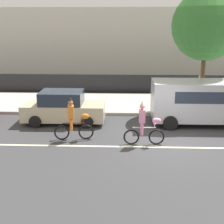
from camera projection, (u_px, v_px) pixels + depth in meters
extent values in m
plane|color=#38383A|center=(164.00, 143.00, 13.28)|extent=(80.00, 80.00, 0.00)
cube|color=beige|center=(165.00, 147.00, 12.80)|extent=(36.00, 0.14, 0.01)
cube|color=#ADAAA3|center=(151.00, 103.00, 19.51)|extent=(60.00, 5.00, 0.15)
cube|color=black|center=(148.00, 85.00, 22.12)|extent=(40.00, 0.08, 1.40)
cube|color=beige|center=(105.00, 43.00, 29.86)|extent=(28.00, 8.00, 6.16)
torus|color=black|center=(86.00, 132.00, 13.62)|extent=(0.67, 0.14, 0.67)
torus|color=black|center=(62.00, 132.00, 13.55)|extent=(0.67, 0.14, 0.67)
cylinder|color=#4C2614|center=(74.00, 123.00, 13.47)|extent=(0.97, 0.15, 0.05)
cylinder|color=#4C2614|center=(70.00, 121.00, 13.43)|extent=(0.04, 0.04, 0.18)
cylinder|color=#4C2614|center=(83.00, 120.00, 13.46)|extent=(0.04, 0.04, 0.23)
cylinder|color=#4C2614|center=(83.00, 118.00, 13.43)|extent=(0.09, 0.50, 0.03)
ellipsoid|color=orange|center=(85.00, 116.00, 13.42)|extent=(0.38, 0.24, 0.24)
cube|color=orange|center=(71.00, 112.00, 13.32)|extent=(0.27, 0.34, 0.56)
sphere|color=#9E7051|center=(71.00, 103.00, 13.21)|extent=(0.22, 0.22, 0.22)
cone|color=#4C2614|center=(70.00, 99.00, 13.16)|extent=(0.14, 0.14, 0.16)
cylinder|color=orange|center=(71.00, 125.00, 13.34)|extent=(0.11, 0.11, 0.48)
cylinder|color=orange|center=(72.00, 123.00, 13.61)|extent=(0.11, 0.11, 0.48)
torus|color=black|center=(156.00, 137.00, 13.01)|extent=(0.67, 0.09, 0.67)
torus|color=black|center=(131.00, 137.00, 13.02)|extent=(0.67, 0.09, 0.67)
cylinder|color=silver|center=(144.00, 128.00, 12.90)|extent=(0.97, 0.08, 0.05)
cylinder|color=silver|center=(141.00, 126.00, 12.88)|extent=(0.04, 0.04, 0.18)
cylinder|color=silver|center=(154.00, 125.00, 12.87)|extent=(0.04, 0.04, 0.23)
cylinder|color=silver|center=(155.00, 122.00, 12.84)|extent=(0.05, 0.50, 0.03)
ellipsoid|color=pink|center=(157.00, 121.00, 12.82)|extent=(0.37, 0.21, 0.24)
cube|color=pink|center=(142.00, 116.00, 12.76)|extent=(0.25, 0.33, 0.56)
sphere|color=tan|center=(142.00, 106.00, 12.65)|extent=(0.22, 0.22, 0.22)
cone|color=silver|center=(143.00, 102.00, 12.60)|extent=(0.14, 0.14, 0.16)
cylinder|color=pink|center=(142.00, 130.00, 12.78)|extent=(0.11, 0.11, 0.48)
cylinder|color=pink|center=(141.00, 127.00, 13.05)|extent=(0.11, 0.11, 0.48)
cube|color=silver|center=(203.00, 100.00, 15.45)|extent=(5.00, 2.00, 1.90)
cube|color=#283342|center=(212.00, 93.00, 15.34)|extent=(3.90, 2.02, 0.56)
cylinder|color=black|center=(170.00, 123.00, 14.80)|extent=(0.70, 0.22, 0.70)
cylinder|color=black|center=(165.00, 111.00, 16.72)|extent=(0.70, 0.22, 0.70)
cube|color=beige|center=(64.00, 111.00, 15.84)|extent=(4.10, 1.72, 0.80)
cube|color=#232D3D|center=(62.00, 97.00, 15.65)|extent=(2.10, 1.58, 0.64)
cylinder|color=black|center=(87.00, 122.00, 15.05)|extent=(0.60, 0.20, 0.60)
cylinder|color=black|center=(91.00, 112.00, 16.70)|extent=(0.60, 0.20, 0.60)
cylinder|color=black|center=(35.00, 122.00, 15.15)|extent=(0.60, 0.20, 0.60)
cylinder|color=black|center=(44.00, 112.00, 16.80)|extent=(0.60, 0.20, 0.60)
cylinder|color=brown|center=(202.00, 81.00, 17.22)|extent=(0.24, 0.24, 3.35)
sphere|color=#387A33|center=(207.00, 25.00, 16.40)|extent=(3.69, 3.69, 3.69)
cylinder|color=#33333D|center=(199.00, 94.00, 19.81)|extent=(0.20, 0.20, 0.85)
cube|color=navy|center=(200.00, 83.00, 19.62)|extent=(0.32, 0.20, 0.56)
sphere|color=tan|center=(200.00, 77.00, 19.51)|extent=(0.20, 0.20, 0.20)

